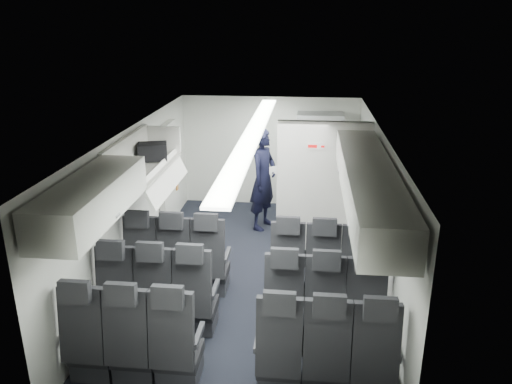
% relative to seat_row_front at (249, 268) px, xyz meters
% --- Properties ---
extents(cabin_shell, '(3.41, 6.01, 2.16)m').
position_rel_seat_row_front_xyz_m(cabin_shell, '(0.00, 0.53, 0.72)').
color(cabin_shell, black).
rests_on(cabin_shell, ground).
extents(seat_row_front, '(3.33, 0.56, 1.24)m').
position_rel_seat_row_front_xyz_m(seat_row_front, '(0.00, 0.00, 0.00)').
color(seat_row_front, black).
rests_on(seat_row_front, cabin_shell).
extents(seat_row_mid, '(3.33, 0.56, 1.24)m').
position_rel_seat_row_front_xyz_m(seat_row_mid, '(0.00, -0.90, 0.00)').
color(seat_row_mid, black).
rests_on(seat_row_mid, cabin_shell).
extents(seat_row_rear, '(3.33, 0.56, 1.24)m').
position_rel_seat_row_front_xyz_m(seat_row_rear, '(0.00, -1.80, 0.00)').
color(seat_row_rear, black).
rests_on(seat_row_rear, cabin_shell).
extents(overhead_bin_left_rear, '(0.53, 1.80, 0.40)m').
position_rel_seat_row_front_xyz_m(overhead_bin_left_rear, '(-1.40, -1.47, 1.46)').
color(overhead_bin_left_rear, silver).
rests_on(overhead_bin_left_rear, cabin_shell).
extents(overhead_bin_left_front_open, '(0.64, 1.70, 0.72)m').
position_rel_seat_row_front_xyz_m(overhead_bin_left_front_open, '(-1.44, 0.28, 1.33)').
color(overhead_bin_left_front_open, '#9E9E93').
rests_on(overhead_bin_left_front_open, cabin_shell).
extents(overhead_bin_right_rear, '(0.53, 1.80, 0.40)m').
position_rel_seat_row_front_xyz_m(overhead_bin_right_rear, '(1.40, -1.47, 1.46)').
color(overhead_bin_right_rear, silver).
rests_on(overhead_bin_right_rear, cabin_shell).
extents(overhead_bin_right_front, '(0.53, 1.70, 0.40)m').
position_rel_seat_row_front_xyz_m(overhead_bin_right_front, '(1.40, 0.28, 1.46)').
color(overhead_bin_right_front, silver).
rests_on(overhead_bin_right_front, cabin_shell).
extents(bulkhead_partition, '(1.40, 0.15, 2.13)m').
position_rel_seat_row_front_xyz_m(bulkhead_partition, '(0.98, 1.33, 0.67)').
color(bulkhead_partition, silver).
rests_on(bulkhead_partition, cabin_shell).
extents(galley_unit, '(0.85, 0.52, 1.90)m').
position_rel_seat_row_front_xyz_m(galley_unit, '(0.95, 3.25, 0.55)').
color(galley_unit, '#939399').
rests_on(galley_unit, cabin_shell).
extents(boarding_door, '(0.12, 1.27, 1.86)m').
position_rel_seat_row_front_xyz_m(boarding_door, '(-1.64, 2.09, 0.55)').
color(boarding_door, silver).
rests_on(boarding_door, cabin_shell).
extents(flight_attendant, '(0.65, 0.77, 1.80)m').
position_rel_seat_row_front_xyz_m(flight_attendant, '(-0.02, 2.33, 0.50)').
color(flight_attendant, black).
rests_on(flight_attendant, ground).
extents(carry_on_bag, '(0.45, 0.37, 0.23)m').
position_rel_seat_row_front_xyz_m(carry_on_bag, '(-1.41, 0.61, 1.41)').
color(carry_on_bag, black).
rests_on(carry_on_bag, overhead_bin_left_front_open).
extents(papers, '(0.19, 0.04, 0.13)m').
position_rel_seat_row_front_xyz_m(papers, '(0.17, 2.28, 0.68)').
color(papers, white).
rests_on(papers, flight_attendant).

